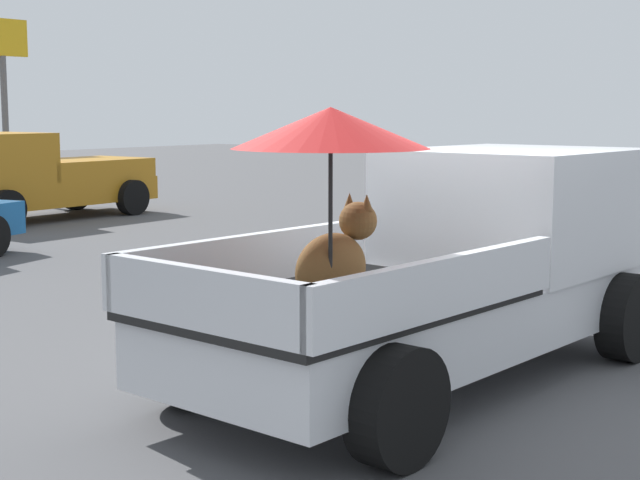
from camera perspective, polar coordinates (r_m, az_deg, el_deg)
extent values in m
plane|color=#4C4C4F|center=(8.20, 6.31, -8.31)|extent=(80.00, 80.00, 0.00)
cylinder|color=black|center=(10.06, 7.40, -2.99)|extent=(0.82, 0.33, 0.80)
cylinder|color=black|center=(9.15, 17.72, -4.37)|extent=(0.82, 0.33, 0.80)
cylinder|color=black|center=(7.45, -7.71, -6.80)|extent=(0.82, 0.33, 0.80)
cylinder|color=black|center=(6.18, 4.62, -9.83)|extent=(0.82, 0.33, 0.80)
cube|color=silver|center=(8.06, 6.37, -4.42)|extent=(5.10, 2.11, 0.50)
cube|color=silver|center=(9.12, 11.43, 1.91)|extent=(2.21, 1.99, 1.08)
cube|color=#4C606B|center=(9.98, 14.29, 3.47)|extent=(0.17, 1.72, 0.64)
cube|color=black|center=(7.11, 1.13, -3.72)|extent=(2.91, 2.01, 0.06)
cube|color=silver|center=(7.68, -4.16, -1.14)|extent=(2.80, 0.27, 0.40)
cube|color=silver|center=(6.52, 7.38, -2.76)|extent=(2.80, 0.27, 0.40)
cube|color=silver|center=(6.10, -6.99, -3.49)|extent=(0.21, 1.84, 0.40)
ellipsoid|color=brown|center=(6.80, 0.68, -1.76)|extent=(0.70, 0.36, 0.52)
sphere|color=brown|center=(6.98, 2.27, 1.14)|extent=(0.30, 0.30, 0.28)
cone|color=brown|center=(7.02, 1.76, 2.33)|extent=(0.10, 0.10, 0.12)
cone|color=brown|center=(6.92, 2.79, 2.24)|extent=(0.10, 0.10, 0.12)
cylinder|color=black|center=(6.56, 0.62, 0.71)|extent=(0.03, 0.03, 1.16)
cone|color=red|center=(6.51, 0.63, 6.66)|extent=(1.44, 1.44, 0.28)
cylinder|color=black|center=(19.13, -18.08, 1.72)|extent=(0.76, 0.27, 0.76)
cylinder|color=black|center=(21.15, -11.04, 2.50)|extent=(0.76, 0.27, 0.76)
cylinder|color=black|center=(22.57, -14.33, 2.72)|extent=(0.76, 0.27, 0.76)
cube|color=#B27219|center=(20.83, -16.07, 2.73)|extent=(4.83, 1.89, 0.50)
cube|color=#B27219|center=(21.42, -14.00, 4.14)|extent=(2.73, 1.85, 0.40)
cylinder|color=#59595B|center=(25.11, -18.12, 6.26)|extent=(0.16, 0.16, 3.56)
cube|color=gold|center=(25.17, -18.34, 11.34)|extent=(1.40, 0.12, 0.90)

